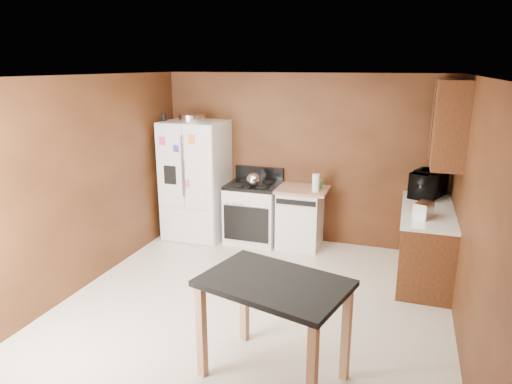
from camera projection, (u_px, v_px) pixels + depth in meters
The scene contains 18 objects.
floor at pixel (252, 308), 5.06m from camera, with size 4.50×4.50×0.00m, color white.
ceiling at pixel (251, 76), 4.39m from camera, with size 4.50×4.50×0.00m, color white.
wall_back at pixel (301, 159), 6.78m from camera, with size 4.20×4.20×0.00m, color brown.
wall_front at pixel (126, 305), 2.67m from camera, with size 4.20×4.20×0.00m, color brown.
wall_left at pixel (83, 184), 5.36m from camera, with size 4.50×4.50×0.00m, color brown.
wall_right at pixel (473, 222), 4.08m from camera, with size 4.50×4.50×0.00m, color brown.
roasting_pan at pixel (192, 118), 6.75m from camera, with size 0.39×0.39×0.10m, color silver.
pen_cup at pixel (164, 117), 6.76m from camera, with size 0.07×0.07×0.11m, color black.
kettle at pixel (253, 180), 6.61m from camera, with size 0.20×0.20×0.20m, color silver.
paper_towel at pixel (316, 183), 6.38m from camera, with size 0.11×0.11×0.25m, color white.
green_canister at pixel (318, 184), 6.56m from camera, with size 0.11×0.11×0.12m, color #45B459.
toaster at pixel (424, 210), 5.25m from camera, with size 0.15×0.25×0.18m, color silver.
microwave at pixel (428, 184), 6.09m from camera, with size 0.59×0.40×0.33m, color black.
refrigerator at pixel (196, 180), 6.99m from camera, with size 0.90×0.80×1.80m.
gas_range at pixel (253, 212), 6.89m from camera, with size 0.76×0.68×1.10m.
dishwasher at pixel (300, 217), 6.69m from camera, with size 0.78×0.63×0.89m.
right_cabinets at pixel (432, 208), 5.60m from camera, with size 0.63×1.58×2.45m.
island at pixel (274, 297), 3.76m from camera, with size 1.33×1.05×0.91m.
Camera 1 is at (1.48, -4.28, 2.61)m, focal length 32.00 mm.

